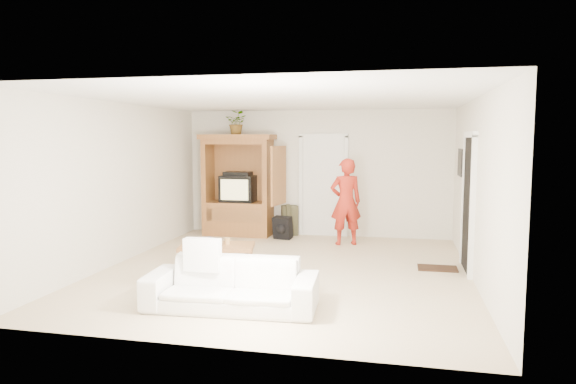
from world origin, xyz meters
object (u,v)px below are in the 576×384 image
sofa (231,284)px  man (346,202)px  coffee_table (217,248)px  armoire (239,192)px

sofa → man: bearing=73.5°
man → coffee_table: 2.99m
man → sofa: (-0.94, -4.00, -0.53)m
sofa → coffee_table: size_ratio=1.68×
armoire → sofa: 4.76m
coffee_table → man: bearing=43.5°
man → sofa: bearing=56.6°
man → sofa: size_ratio=0.81×
armoire → man: (2.28, -0.52, -0.09)m
man → sofa: man is taller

